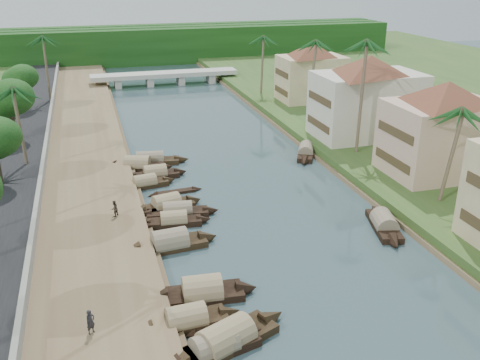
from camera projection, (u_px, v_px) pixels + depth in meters
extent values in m
plane|color=#33474D|center=(315.00, 280.00, 39.53)|extent=(220.00, 220.00, 0.00)
cube|color=brown|center=(86.00, 195.00, 53.05)|extent=(10.00, 180.00, 0.80)
cube|color=#2D4E1F|center=(397.00, 160.00, 62.02)|extent=(16.00, 180.00, 1.20)
cube|color=slate|center=(40.00, 191.00, 51.60)|extent=(0.40, 180.00, 1.10)
cube|color=#11350E|center=(149.00, 47.00, 122.59)|extent=(120.00, 4.00, 8.00)
cube|color=#11350E|center=(146.00, 44.00, 127.04)|extent=(120.00, 4.00, 8.00)
cube|color=#11350E|center=(144.00, 42.00, 131.49)|extent=(120.00, 4.00, 8.00)
cube|color=#B0AFA5|center=(165.00, 74.00, 102.87)|extent=(28.00, 4.00, 0.80)
cube|color=#B0AFA5|center=(118.00, 83.00, 100.95)|extent=(1.20, 3.50, 1.80)
cube|color=#B0AFA5|center=(150.00, 81.00, 102.51)|extent=(1.20, 3.50, 1.80)
cube|color=#B0AFA5|center=(180.00, 79.00, 104.06)|extent=(1.20, 3.50, 1.80)
cube|color=#B0AFA5|center=(210.00, 77.00, 105.61)|extent=(1.20, 3.50, 1.80)
cube|color=#C8A78D|center=(441.00, 138.00, 55.31)|extent=(11.00, 8.00, 7.50)
pyramid|color=brown|center=(448.00, 92.00, 53.49)|extent=(14.11, 14.11, 2.20)
cube|color=#453420|center=(392.00, 160.00, 54.57)|extent=(0.10, 6.40, 0.90)
cube|color=#453420|center=(395.00, 132.00, 53.45)|extent=(0.10, 6.40, 0.90)
cube|color=beige|center=(367.00, 105.00, 67.42)|extent=(13.00, 8.00, 8.00)
pyramid|color=brown|center=(370.00, 64.00, 65.50)|extent=(15.59, 15.59, 2.20)
cube|color=#453420|center=(318.00, 124.00, 66.47)|extent=(0.10, 6.40, 0.90)
cube|color=#453420|center=(320.00, 99.00, 65.27)|extent=(0.10, 6.40, 0.90)
cube|color=beige|center=(311.00, 78.00, 85.66)|extent=(10.00, 7.00, 7.00)
pyramid|color=brown|center=(312.00, 49.00, 83.94)|extent=(12.62, 12.62, 2.20)
cube|color=#453420|center=(281.00, 91.00, 85.02)|extent=(0.10, 5.60, 0.90)
cube|color=#453420|center=(282.00, 73.00, 83.96)|extent=(0.10, 5.60, 0.90)
cube|color=black|center=(226.00, 344.00, 32.59)|extent=(7.20, 4.71, 0.70)
cone|color=black|center=(272.00, 318.00, 34.82)|extent=(2.59, 2.57, 2.16)
cylinder|color=#967E5F|center=(226.00, 339.00, 32.44)|extent=(5.74, 4.15, 2.24)
cube|color=black|center=(215.00, 351.00, 31.98)|extent=(5.91, 3.18, 0.70)
cone|color=black|center=(259.00, 333.00, 33.45)|extent=(1.98, 1.98, 1.80)
cylinder|color=gray|center=(215.00, 346.00, 31.84)|extent=(4.64, 2.91, 1.87)
cube|color=black|center=(187.00, 323.00, 34.44)|extent=(5.44, 2.11, 0.70)
cone|color=black|center=(230.00, 313.00, 35.33)|extent=(1.64, 1.71, 1.80)
cone|color=black|center=(141.00, 332.00, 33.50)|extent=(1.64, 1.71, 1.80)
cylinder|color=#967E5F|center=(186.00, 318.00, 34.30)|extent=(4.18, 2.11, 1.88)
cube|color=black|center=(202.00, 295.00, 37.35)|extent=(5.89, 2.65, 0.70)
cone|color=black|center=(247.00, 289.00, 37.92)|extent=(1.85, 2.12, 2.17)
cone|color=black|center=(156.00, 300.00, 36.72)|extent=(1.85, 2.12, 2.17)
cylinder|color=#967E5F|center=(202.00, 291.00, 37.21)|extent=(4.55, 2.63, 2.30)
cube|color=black|center=(170.00, 246.00, 43.90)|extent=(6.14, 2.71, 0.70)
cone|color=black|center=(208.00, 238.00, 45.01)|extent=(1.92, 2.08, 2.11)
cone|color=black|center=(130.00, 253.00, 42.73)|extent=(1.92, 2.08, 2.11)
cylinder|color=gray|center=(170.00, 242.00, 43.76)|extent=(4.75, 2.66, 2.22)
cube|color=black|center=(174.00, 223.00, 47.78)|extent=(5.02, 2.02, 0.70)
cone|color=black|center=(204.00, 220.00, 48.20)|extent=(1.54, 1.52, 1.54)
cone|color=black|center=(143.00, 225.00, 47.29)|extent=(1.54, 1.52, 1.54)
cylinder|color=#967E5F|center=(174.00, 219.00, 47.63)|extent=(3.88, 1.97, 1.60)
cube|color=black|center=(167.00, 208.00, 50.80)|extent=(5.52, 3.05, 0.70)
cone|color=black|center=(195.00, 201.00, 52.07)|extent=(1.89, 2.05, 1.92)
cone|color=black|center=(137.00, 213.00, 49.47)|extent=(1.89, 2.05, 1.92)
cylinder|color=#967E5F|center=(167.00, 204.00, 50.66)|extent=(4.34, 2.86, 2.02)
cube|color=black|center=(178.00, 214.00, 49.50)|extent=(5.80, 2.36, 0.70)
cone|color=black|center=(211.00, 211.00, 49.93)|extent=(1.78, 1.70, 1.69)
cone|color=black|center=(143.00, 216.00, 49.01)|extent=(1.78, 1.70, 1.69)
cylinder|color=gray|center=(178.00, 210.00, 49.36)|extent=(4.49, 2.26, 1.74)
cube|color=black|center=(145.00, 185.00, 55.94)|extent=(4.99, 2.31, 0.70)
cone|color=black|center=(170.00, 181.00, 56.96)|extent=(1.59, 1.62, 1.57)
cone|color=black|center=(120.00, 189.00, 54.85)|extent=(1.59, 1.62, 1.57)
cylinder|color=#967E5F|center=(145.00, 182.00, 55.79)|extent=(3.88, 2.19, 1.64)
cube|color=black|center=(155.00, 176.00, 58.40)|extent=(5.15, 1.91, 0.70)
cone|color=black|center=(181.00, 172.00, 59.18)|extent=(1.53, 1.62, 1.74)
cone|color=black|center=(129.00, 178.00, 57.56)|extent=(1.53, 1.62, 1.74)
cylinder|color=#967E5F|center=(155.00, 173.00, 58.26)|extent=(3.95, 1.94, 1.82)
cube|color=black|center=(150.00, 162.00, 62.47)|extent=(6.81, 2.71, 0.70)
cone|color=black|center=(182.00, 160.00, 62.94)|extent=(2.08, 1.89, 1.87)
cone|color=black|center=(118.00, 163.00, 61.93)|extent=(2.08, 1.89, 1.87)
cylinder|color=gray|center=(150.00, 159.00, 62.32)|extent=(5.27, 2.57, 1.92)
cube|color=black|center=(138.00, 167.00, 60.91)|extent=(6.24, 3.79, 0.70)
cone|color=black|center=(166.00, 167.00, 60.72)|extent=(2.19, 2.21, 1.93)
cone|color=black|center=(109.00, 166.00, 61.05)|extent=(2.19, 2.21, 1.93)
cylinder|color=#967E5F|center=(137.00, 164.00, 60.77)|extent=(4.94, 3.39, 2.01)
cube|color=black|center=(384.00, 227.00, 47.13)|extent=(3.31, 6.20, 0.70)
cone|color=black|center=(374.00, 210.00, 50.14)|extent=(2.06, 2.07, 1.88)
cone|color=black|center=(395.00, 244.00, 44.05)|extent=(2.06, 2.07, 1.88)
cylinder|color=gray|center=(384.00, 223.00, 46.98)|extent=(3.03, 4.86, 1.95)
cube|color=black|center=(306.00, 153.00, 65.38)|extent=(4.32, 6.38, 0.70)
cone|color=black|center=(307.00, 144.00, 68.51)|extent=(2.21, 2.29, 1.80)
cone|color=black|center=(304.00, 162.00, 62.19)|extent=(2.21, 2.29, 1.80)
cylinder|color=gray|center=(306.00, 150.00, 65.24)|extent=(3.74, 5.09, 1.85)
cube|color=black|center=(214.00, 326.00, 34.30)|extent=(3.20, 1.43, 0.35)
cone|color=black|center=(238.00, 318.00, 35.13)|extent=(0.93, 0.86, 0.69)
cone|color=black|center=(189.00, 335.00, 33.48)|extent=(0.93, 0.86, 0.69)
cube|color=black|center=(175.00, 192.00, 54.45)|extent=(4.23, 1.15, 0.35)
cone|color=black|center=(197.00, 189.00, 55.21)|extent=(1.10, 0.91, 0.84)
cone|color=black|center=(152.00, 196.00, 53.69)|extent=(1.10, 0.91, 0.84)
cylinder|color=brown|center=(448.00, 156.00, 48.28)|extent=(1.47, 0.36, 8.70)
sphere|color=#184A1D|center=(455.00, 111.00, 46.70)|extent=(3.20, 3.20, 3.20)
cylinder|color=brown|center=(361.00, 98.00, 60.50)|extent=(0.55, 0.36, 12.88)
sphere|color=#184A1D|center=(366.00, 42.00, 58.18)|extent=(3.20, 3.20, 3.20)
cylinder|color=brown|center=(310.00, 79.00, 76.13)|extent=(1.33, 0.36, 10.67)
sphere|color=#184A1D|center=(312.00, 42.00, 74.20)|extent=(3.20, 3.20, 3.20)
cylinder|color=brown|center=(21.00, 127.00, 57.04)|extent=(0.65, 0.36, 8.39)
sphere|color=#184A1D|center=(15.00, 89.00, 55.53)|extent=(3.20, 3.20, 3.20)
cylinder|color=brown|center=(262.00, 65.00, 89.95)|extent=(0.69, 0.36, 9.47)
sphere|color=#184A1D|center=(262.00, 37.00, 88.24)|extent=(3.20, 3.20, 3.20)
cylinder|color=brown|center=(47.00, 69.00, 83.75)|extent=(0.42, 0.36, 10.04)
sphere|color=#184A1D|center=(42.00, 38.00, 81.94)|extent=(3.20, 3.20, 3.20)
cylinder|color=#3E3323|center=(13.00, 126.00, 66.17)|extent=(0.60, 0.60, 3.54)
ellipsoid|color=#11350E|center=(9.00, 99.00, 64.90)|extent=(5.35, 5.35, 4.40)
cylinder|color=#3E3323|center=(24.00, 99.00, 80.08)|extent=(0.60, 0.60, 3.18)
ellipsoid|color=#11350E|center=(21.00, 79.00, 78.93)|extent=(4.51, 4.51, 3.71)
cylinder|color=#3E3323|center=(395.00, 117.00, 70.62)|extent=(0.60, 0.60, 3.48)
ellipsoid|color=#11350E|center=(398.00, 92.00, 69.37)|extent=(4.36, 4.36, 3.59)
imported|color=#27252C|center=(90.00, 322.00, 32.31)|extent=(0.71, 0.67, 1.63)
imported|color=#342C24|center=(114.00, 208.00, 47.48)|extent=(0.90, 0.90, 1.47)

